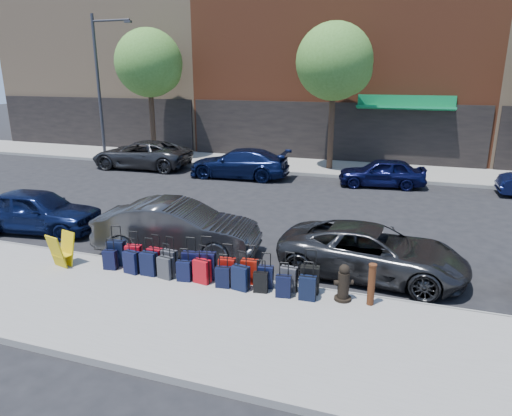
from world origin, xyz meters
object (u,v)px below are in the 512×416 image
(car_near_1, at_px, (178,228))
(display_rack, at_px, (62,250))
(car_near_2, at_px, (372,252))
(streetlight, at_px, (101,79))
(bollard, at_px, (371,284))
(car_near_0, at_px, (37,211))
(tree_left, at_px, (151,65))
(suitcase_front_5, at_px, (206,265))
(car_far_1, at_px, (239,163))
(car_far_2, at_px, (382,173))
(fire_hydrant, at_px, (344,284))
(car_far_0, at_px, (142,154))
(tree_center, at_px, (337,64))

(car_near_1, bearing_deg, display_rack, 125.10)
(car_near_2, bearing_deg, streetlight, 58.64)
(bollard, height_order, car_near_0, car_near_0)
(tree_left, xyz_separation_m, car_near_1, (8.25, -12.80, -4.65))
(tree_left, relative_size, car_near_2, 1.56)
(suitcase_front_5, relative_size, car_far_1, 0.22)
(bollard, relative_size, car_near_0, 0.23)
(car_far_2, bearing_deg, streetlight, -104.46)
(car_far_1, bearing_deg, tree_left, -117.95)
(fire_hydrant, height_order, car_far_2, car_far_2)
(tree_left, bearing_deg, car_near_0, -76.51)
(tree_left, bearing_deg, car_far_1, -25.06)
(suitcase_front_5, bearing_deg, fire_hydrant, -10.24)
(fire_hydrant, distance_m, bollard, 0.60)
(bollard, distance_m, car_far_2, 11.76)
(car_far_2, bearing_deg, car_near_1, -33.51)
(car_far_1, relative_size, car_far_2, 1.29)
(tree_left, height_order, car_far_2, tree_left)
(car_far_0, bearing_deg, tree_left, -170.29)
(car_near_1, distance_m, car_far_2, 11.29)
(tree_center, distance_m, car_far_1, 6.91)
(tree_left, height_order, car_near_1, tree_left)
(bollard, bearing_deg, car_near_1, 163.83)
(streetlight, xyz_separation_m, car_near_2, (16.57, -11.84, -4.01))
(car_near_0, bearing_deg, car_far_0, 5.86)
(display_rack, relative_size, car_far_2, 0.23)
(tree_center, xyz_separation_m, car_near_0, (-7.48, -12.57, -4.70))
(suitcase_front_5, distance_m, car_near_1, 2.23)
(streetlight, xyz_separation_m, car_near_1, (11.19, -12.10, -3.90))
(tree_center, relative_size, streetlight, 0.91)
(suitcase_front_5, distance_m, fire_hydrant, 3.33)
(streetlight, relative_size, car_far_1, 1.62)
(streetlight, distance_m, bollard, 21.98)
(bollard, distance_m, car_near_0, 10.91)
(tree_center, height_order, bollard, tree_center)
(display_rack, xyz_separation_m, car_near_2, (7.64, 2.32, 0.06))
(bollard, bearing_deg, car_far_2, 92.82)
(car_far_0, bearing_deg, car_far_2, 86.00)
(tree_left, relative_size, fire_hydrant, 8.58)
(streetlight, relative_size, car_far_2, 2.09)
(fire_hydrant, height_order, car_far_1, car_far_1)
(car_near_2, bearing_deg, tree_center, 18.19)
(car_far_0, distance_m, car_far_2, 12.63)
(display_rack, distance_m, car_far_2, 14.17)
(tree_left, bearing_deg, suitcase_front_5, -55.52)
(streetlight, bearing_deg, tree_center, 2.98)
(bollard, distance_m, car_far_0, 17.79)
(streetlight, distance_m, car_near_0, 13.85)
(tree_left, distance_m, car_near_0, 13.75)
(car_near_2, bearing_deg, tree_left, 51.57)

